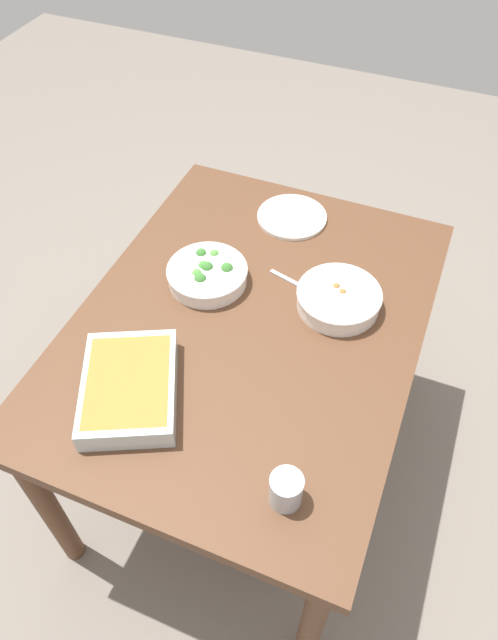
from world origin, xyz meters
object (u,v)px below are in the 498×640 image
object	(u,v)px
side_plate	(292,217)
broccoli_bowl	(207,274)
baking_dish	(129,387)
spoon_by_stew	(304,287)
drink_cup	(286,491)
stew_bowl	(339,298)

from	to	relation	value
side_plate	broccoli_bowl	bearing A→B (deg)	-20.12
baking_dish	broccoli_bowl	bearing A→B (deg)	178.62
broccoli_bowl	spoon_by_stew	bearing A→B (deg)	105.96
broccoli_bowl	side_plate	distance (m)	0.38
broccoli_bowl	drink_cup	bearing A→B (deg)	38.71
stew_bowl	spoon_by_stew	xyz separation A→B (m)	(-0.03, -0.11, -0.03)
side_plate	spoon_by_stew	xyz separation A→B (m)	(0.28, 0.13, -0.00)
drink_cup	spoon_by_stew	size ratio (longest dim) A/B	0.49
baking_dish	spoon_by_stew	distance (m)	0.57
baking_dish	side_plate	distance (m)	0.79
stew_bowl	spoon_by_stew	size ratio (longest dim) A/B	1.33
baking_dish	side_plate	size ratio (longest dim) A/B	1.66
stew_bowl	side_plate	bearing A→B (deg)	-141.94
drink_cup	spoon_by_stew	bearing A→B (deg)	-165.02
broccoli_bowl	drink_cup	distance (m)	0.68
stew_bowl	side_plate	size ratio (longest dim) A/B	1.06
broccoli_bowl	side_plate	size ratio (longest dim) A/B	1.05
side_plate	baking_dish	bearing A→B (deg)	-10.23
stew_bowl	drink_cup	distance (m)	0.58
stew_bowl	spoon_by_stew	bearing A→B (deg)	-104.77
baking_dish	side_plate	xyz separation A→B (m)	(-0.78, 0.14, -0.03)
broccoli_bowl	spoon_by_stew	distance (m)	0.27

